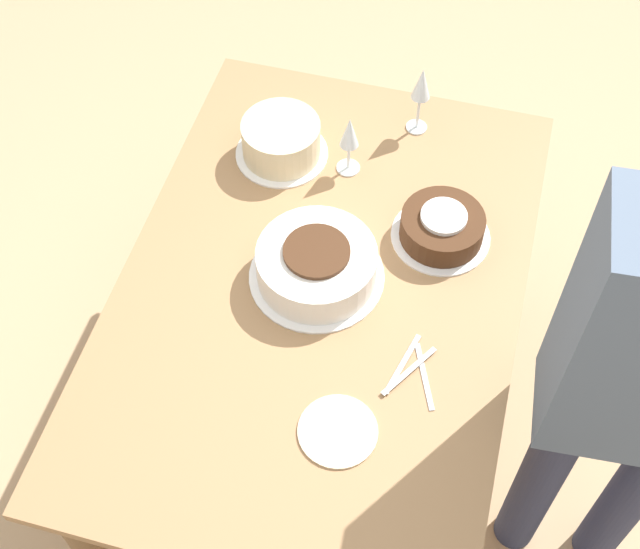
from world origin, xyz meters
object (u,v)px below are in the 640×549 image
(cake_front_chocolate, at_px, (442,227))
(wine_glass_far, at_px, (421,87))
(cake_center_white, at_px, (317,265))
(wine_glass_near, at_px, (349,135))
(cake_back_decorated, at_px, (281,140))

(cake_front_chocolate, distance_m, wine_glass_far, 0.39)
(cake_front_chocolate, bearing_deg, cake_center_white, 126.60)
(cake_center_white, xyz_separation_m, cake_front_chocolate, (0.20, -0.27, -0.01))
(wine_glass_near, distance_m, wine_glass_far, 0.24)
(cake_center_white, xyz_separation_m, cake_back_decorated, (0.36, 0.19, 0.00))
(cake_front_chocolate, relative_size, wine_glass_far, 1.19)
(cake_center_white, bearing_deg, wine_glass_near, 1.80)
(cake_back_decorated, bearing_deg, wine_glass_near, -91.11)
(cake_front_chocolate, height_order, wine_glass_far, wine_glass_far)
(cake_back_decorated, relative_size, wine_glass_near, 1.36)
(cake_front_chocolate, bearing_deg, wine_glass_near, 59.67)
(cake_back_decorated, height_order, wine_glass_far, wine_glass_far)
(cake_center_white, height_order, wine_glass_far, wine_glass_far)
(cake_center_white, height_order, cake_front_chocolate, cake_center_white)
(cake_center_white, height_order, wine_glass_near, wine_glass_near)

